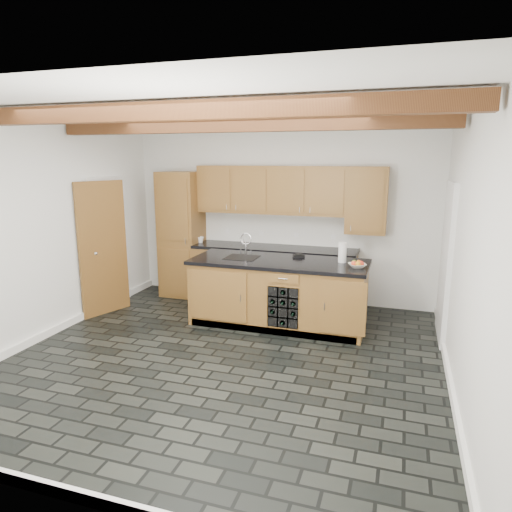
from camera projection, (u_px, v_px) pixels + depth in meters
The scene contains 10 objects.
ground at pixel (225, 357), 5.42m from camera, with size 5.00×5.00×0.00m, color black.
room_shell at pixel (233, 224), 5.62m from camera, with size 5.01×5.00×5.00m.
back_cabinetry at pixel (254, 242), 7.41m from camera, with size 3.65×0.62×2.20m.
island at pixel (279, 293), 6.43m from camera, with size 2.48×0.96×0.93m.
faucet at pixel (243, 255), 6.54m from camera, with size 0.45×0.40×0.34m.
kitchen_scale at pixel (299, 256), 6.53m from camera, with size 0.18×0.15×0.05m.
fruit_bowl at pixel (357, 266), 5.91m from camera, with size 0.22×0.22×0.06m, color beige.
fruit_cluster at pixel (357, 263), 5.91m from camera, with size 0.16×0.17×0.07m.
paper_towel at pixel (342, 252), 6.19m from camera, with size 0.11×0.11×0.27m, color white.
mug at pixel (201, 240), 7.64m from camera, with size 0.11×0.11×0.10m, color white.
Camera 1 is at (1.90, -4.69, 2.33)m, focal length 32.00 mm.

